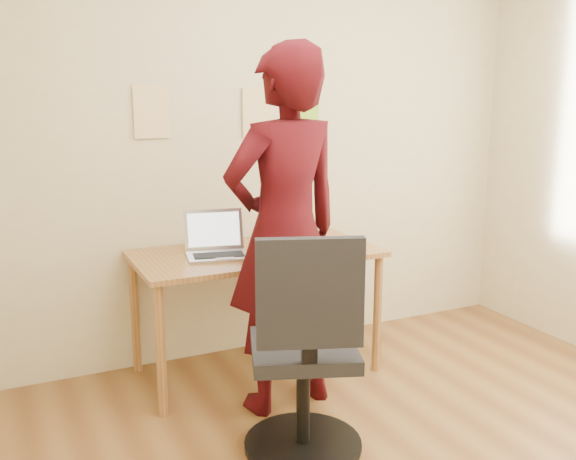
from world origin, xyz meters
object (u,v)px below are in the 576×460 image
laptop (216,246)px  office_chair (305,363)px  phone (313,254)px  person (285,232)px  desk (256,266)px

laptop → office_chair: size_ratio=0.36×
laptop → office_chair: 1.02m
phone → person: bearing=-173.9°
desk → office_chair: 0.98m
phone → person: 0.42m
desk → phone: bearing=-38.4°
person → desk: bearing=-101.1°
desk → laptop: size_ratio=3.60×
phone → desk: bearing=108.4°
desk → person: (-0.02, -0.44, 0.29)m
phone → office_chair: 0.89m
office_chair → person: 0.71m
laptop → office_chair: office_chair is taller
desk → person: bearing=-92.7°
laptop → desk: bearing=8.7°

